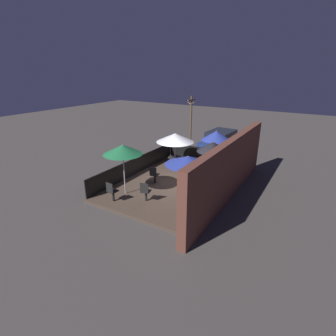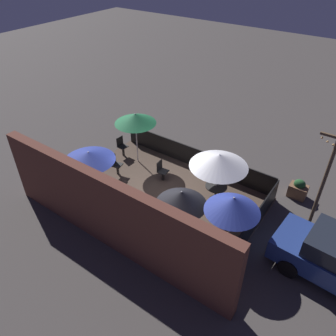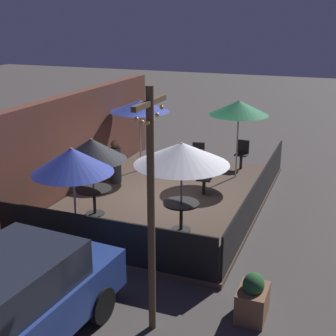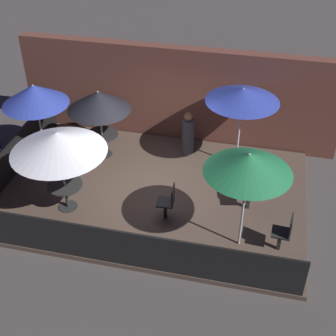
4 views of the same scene
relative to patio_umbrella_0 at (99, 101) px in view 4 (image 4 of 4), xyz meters
name	(u,v)px [view 4 (image 4 of 4)]	position (x,y,z in m)	size (l,w,h in m)	color
ground_plane	(153,194)	(1.80, -1.28, -1.86)	(60.00, 60.00, 0.00)	#423D3A
patio_deck	(153,192)	(1.80, -1.28, -1.80)	(7.76, 5.30, 0.12)	#47382D
building_wall	(177,95)	(1.80, 1.60, -0.41)	(9.36, 0.36, 2.90)	brown
fence_front	(122,248)	(1.80, -3.89, -1.26)	(7.56, 0.05, 0.95)	black
fence_side_left	(15,156)	(-2.03, -1.28, -1.26)	(0.05, 5.10, 0.95)	black
patio_umbrella_0	(99,101)	(0.00, 0.00, 0.00)	(1.73, 1.73, 2.01)	#B2B2B7
patio_umbrella_1	(58,142)	(-0.09, -2.40, 0.17)	(2.21, 2.21, 2.17)	#B2B2B7
patio_umbrella_2	(34,95)	(-1.59, -0.46, 0.22)	(1.77, 1.77, 2.24)	#B2B2B7
patio_umbrella_3	(243,95)	(3.77, 0.40, 0.40)	(1.92, 1.92, 2.32)	#B2B2B7
patio_umbrella_4	(249,163)	(4.18, -2.72, 0.48)	(1.82, 1.82, 2.45)	#B2B2B7
dining_table_0	(102,138)	(0.00, 0.00, -1.18)	(0.91, 0.91, 0.70)	black
dining_table_1	(65,189)	(-0.09, -2.40, -1.18)	(0.86, 0.86, 0.70)	black
patio_chair_0	(284,232)	(5.11, -2.69, -1.21)	(0.42, 0.42, 0.95)	black
patio_chair_1	(252,191)	(4.32, -1.41, -1.22)	(0.48, 0.48, 0.94)	black
patio_chair_2	(168,201)	(2.42, -2.22, -1.23)	(0.43, 0.43, 0.92)	black
patron_0	(188,135)	(2.34, 0.60, -1.12)	(0.41, 0.41, 1.34)	#333338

